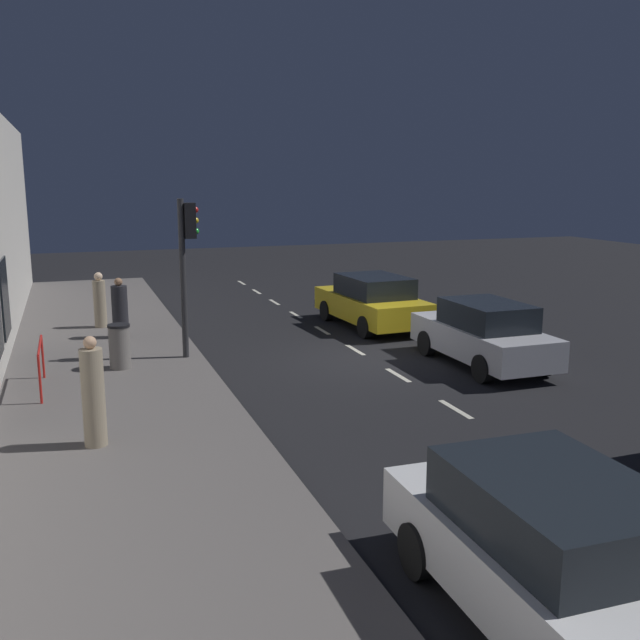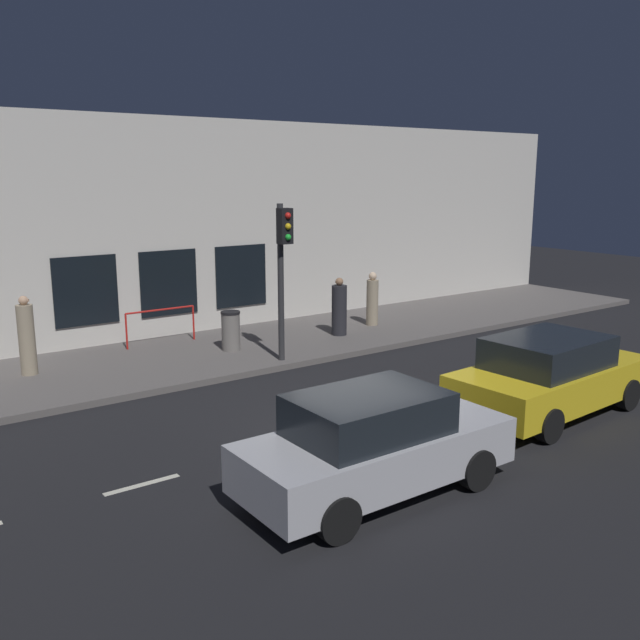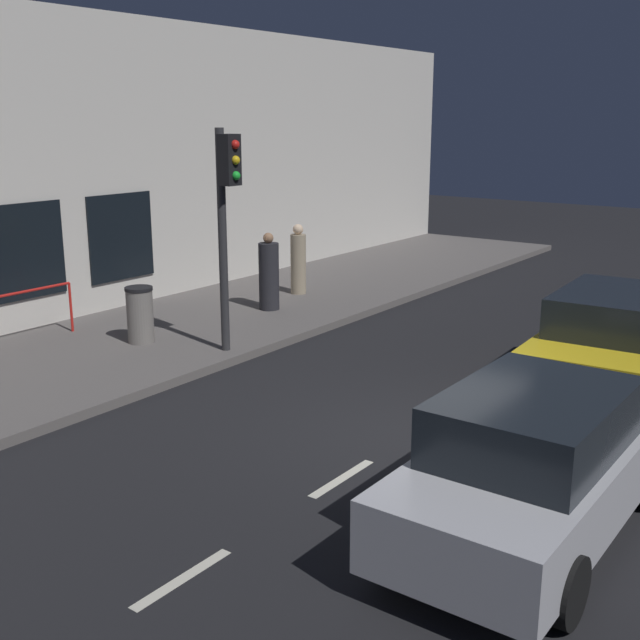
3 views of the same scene
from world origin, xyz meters
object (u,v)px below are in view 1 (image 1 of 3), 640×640
at_px(parked_car_3, 562,559).
at_px(pedestrian_2, 100,302).
at_px(pedestrian_1, 120,311).
at_px(parked_car_1, 483,334).
at_px(parked_car_0, 372,301).
at_px(traffic_light, 187,251).
at_px(trash_bin, 120,346).
at_px(pedestrian_0, 93,395).

distance_m(parked_car_3, pedestrian_2, 16.63).
bearing_deg(pedestrian_1, parked_car_1, 142.18).
bearing_deg(parked_car_0, pedestrian_2, 162.51).
height_order(parked_car_3, pedestrian_1, pedestrian_1).
bearing_deg(parked_car_3, pedestrian_1, -76.80).
height_order(parked_car_0, parked_car_1, same).
height_order(traffic_light, trash_bin, traffic_light).
bearing_deg(traffic_light, trash_bin, 18.05).
bearing_deg(pedestrian_2, pedestrian_0, -107.08).
xyz_separation_m(parked_car_1, pedestrian_0, (9.03, 2.74, 0.21)).
height_order(pedestrian_1, trash_bin, pedestrian_1).
distance_m(parked_car_1, pedestrian_1, 9.73).
bearing_deg(parked_car_1, parked_car_3, -118.10).
xyz_separation_m(parked_car_1, pedestrian_2, (8.50, -7.07, 0.11)).
bearing_deg(pedestrian_1, pedestrian_2, -77.78).
distance_m(pedestrian_0, pedestrian_1, 8.26).
height_order(traffic_light, pedestrian_1, traffic_light).
height_order(parked_car_1, pedestrian_2, pedestrian_2).
distance_m(parked_car_1, trash_bin, 8.56).
xyz_separation_m(parked_car_0, pedestrian_0, (8.34, 7.84, 0.21)).
distance_m(parked_car_3, trash_bin, 11.77).
height_order(pedestrian_0, pedestrian_2, pedestrian_0).
bearing_deg(pedestrian_2, parked_car_3, -91.42).
bearing_deg(parked_car_3, traffic_light, -80.72).
distance_m(parked_car_0, pedestrian_2, 8.07).
bearing_deg(pedestrian_2, pedestrian_1, -88.13).
bearing_deg(parked_car_0, parked_car_1, -85.66).
bearing_deg(parked_car_1, pedestrian_0, -163.16).
relative_size(parked_car_1, parked_car_3, 0.93).
xyz_separation_m(parked_car_3, pedestrian_0, (4.15, -6.42, 0.21)).
bearing_deg(trash_bin, parked_car_3, 106.89).
distance_m(pedestrian_1, trash_bin, 3.37).
xyz_separation_m(pedestrian_0, pedestrian_2, (-0.53, -9.81, -0.10)).
height_order(parked_car_0, pedestrian_2, pedestrian_2).
xyz_separation_m(traffic_light, parked_car_3, (-1.73, 11.82, -1.94)).
xyz_separation_m(parked_car_3, pedestrian_2, (3.63, -16.23, 0.11)).
bearing_deg(traffic_light, pedestrian_2, -66.70).
xyz_separation_m(pedestrian_1, pedestrian_2, (0.46, -1.61, 0.00)).
height_order(parked_car_1, trash_bin, parked_car_1).
distance_m(parked_car_0, parked_car_1, 5.14).
bearing_deg(parked_car_0, parked_car_3, -109.72).
relative_size(parked_car_0, pedestrian_1, 2.77).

